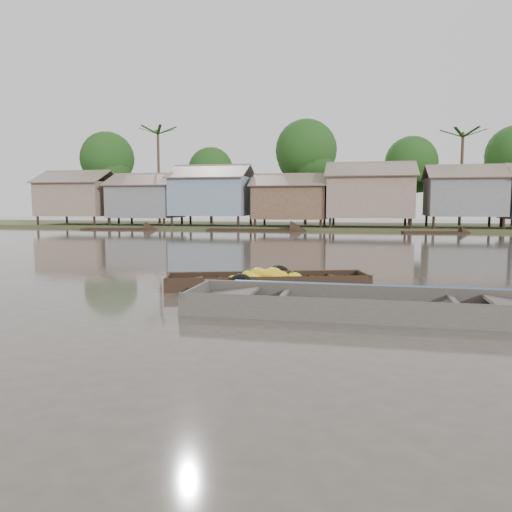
# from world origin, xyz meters

# --- Properties ---
(ground) EXTENTS (120.00, 120.00, 0.00)m
(ground) POSITION_xyz_m (0.00, 0.00, 0.00)
(ground) COLOR #443C34
(ground) RESTS_ON ground
(riverbank) EXTENTS (120.00, 12.47, 10.22)m
(riverbank) POSITION_xyz_m (3.03, 31.86, 3.07)
(riverbank) COLOR #384723
(riverbank) RESTS_ON ground
(banana_boat) EXTENTS (5.19, 2.69, 0.73)m
(banana_boat) POSITION_xyz_m (-0.48, 0.81, 0.12)
(banana_boat) COLOR black
(banana_boat) RESTS_ON ground
(viewer_boat) EXTENTS (6.92, 1.86, 0.56)m
(viewer_boat) POSITION_xyz_m (1.98, -1.76, 0.05)
(viewer_boat) COLOR #3E3A34
(viewer_boat) RESTS_ON ground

